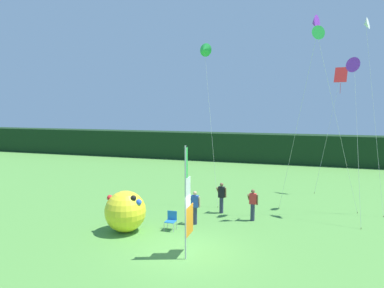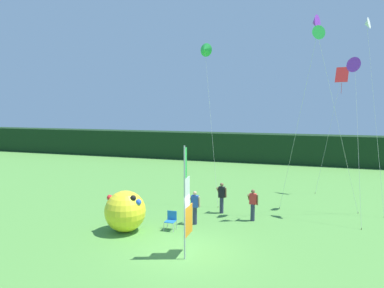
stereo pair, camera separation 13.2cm
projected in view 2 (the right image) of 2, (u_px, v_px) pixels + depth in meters
The scene contains 14 objects.
ground_plane at pixel (184, 251), 14.78m from camera, with size 120.00×120.00×0.00m, color #518E3D.
distant_treeline at pixel (258, 148), 38.05m from camera, with size 80.00×2.40×3.04m, color black.
banner_flag at pixel (187, 204), 14.03m from camera, with size 0.06×1.03×4.51m.
person_near_banner at pixel (195, 207), 17.99m from camera, with size 0.55×0.48×1.72m.
person_mid_field at pixel (222, 197), 19.87m from camera, with size 0.55×0.48×1.73m.
person_far_left at pixel (253, 204), 18.55m from camera, with size 0.55×0.48×1.67m.
inflatable_balloon at pixel (125, 211), 16.98m from camera, with size 1.98×1.98×1.98m.
folding_chair at pixel (171, 219), 17.28m from camera, with size 0.51×0.51×0.89m.
kite_white_delta_0 at pixel (367, 25), 19.71m from camera, with size 1.44×1.83×10.92m.
kite_red_diamond_1 at pixel (341, 79), 23.62m from camera, with size 1.88×0.92×8.60m.
kite_purple_delta_2 at pixel (355, 66), 18.53m from camera, with size 0.84×2.50×8.56m.
kite_green_delta_3 at pixel (205, 50), 21.18m from camera, with size 1.52×1.15×9.76m.
kite_green_delta_4 at pixel (317, 34), 17.75m from camera, with size 2.11×1.97×10.02m.
kite_purple_delta_5 at pixel (315, 24), 18.46m from camera, with size 3.01×1.58×10.73m.
Camera 2 is at (4.55, -13.46, 6.04)m, focal length 33.15 mm.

